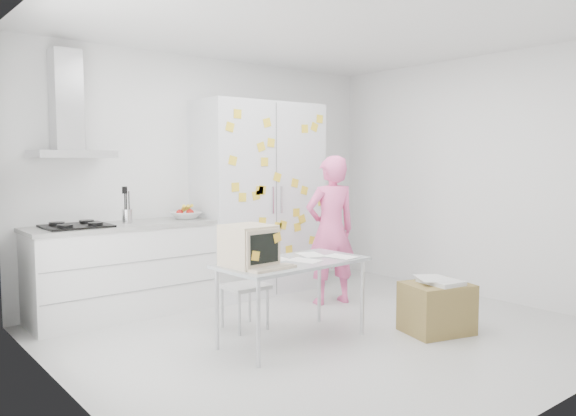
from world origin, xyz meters
TOP-DOWN VIEW (x-y plane):
  - floor at (0.00, 0.00)m, footprint 4.50×4.00m
  - walls at (0.00, 0.72)m, footprint 4.52×4.01m
  - ceiling at (0.00, 0.00)m, footprint 4.50×4.00m
  - counter_run at (-1.20, 1.70)m, footprint 1.84×0.63m
  - range_hood at (-1.65, 1.84)m, footprint 0.70×0.48m
  - tall_cabinet at (0.45, 1.67)m, footprint 1.50×0.68m
  - person at (0.72, 0.75)m, footprint 0.66×0.51m
  - desk at (-0.68, 0.03)m, footprint 1.33×0.71m
  - chair at (-0.52, 0.64)m, footprint 0.38×0.38m
  - cardboard_box at (0.75, -0.61)m, footprint 0.66×0.58m

SIDE VIEW (x-z plane):
  - floor at x=0.00m, z-range -0.02..0.00m
  - cardboard_box at x=0.75m, z-range -0.01..0.48m
  - chair at x=-0.52m, z-range 0.05..0.87m
  - counter_run at x=-1.20m, z-range -0.17..1.11m
  - desk at x=-0.68m, z-range 0.27..1.30m
  - person at x=0.72m, z-range 0.00..1.59m
  - tall_cabinet at x=0.45m, z-range 0.00..2.20m
  - walls at x=0.00m, z-range 0.00..2.70m
  - range_hood at x=-1.65m, z-range 1.45..2.46m
  - ceiling at x=0.00m, z-range 2.69..2.71m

